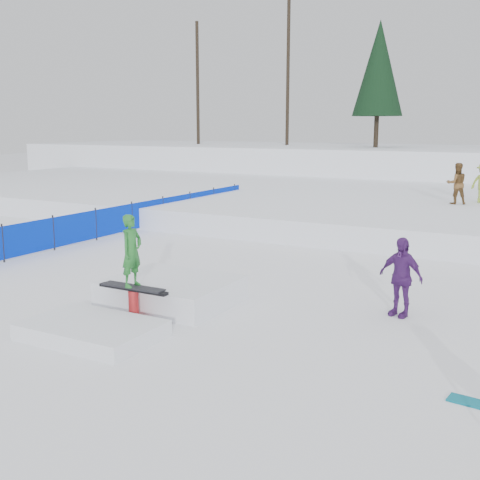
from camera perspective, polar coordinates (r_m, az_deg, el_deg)
The scene contains 7 objects.
ground at distance 13.26m, azimuth -6.10°, elevation -5.90°, with size 120.00×120.00×0.00m, color white.
snow_berm at distance 41.13m, azimuth 18.64°, elevation 6.62°, with size 60.00×14.00×2.40m, color white.
snow_midrise at distance 27.59m, azimuth 13.24°, elevation 3.44°, with size 50.00×18.00×0.80m, color white.
safety_fence at distance 22.13m, azimuth -10.20°, elevation 2.19°, with size 0.05×16.00×1.10m.
walker_olive at distance 24.74m, azimuth 19.86°, elevation 5.06°, with size 0.77×0.60×1.59m, color brown.
spectator_purple at distance 12.51m, azimuth 14.99°, elevation -3.39°, with size 0.95×0.40×1.62m, color #4D1F69.
jib_rail_feature at distance 12.58m, azimuth -8.41°, elevation -5.44°, with size 2.60×4.40×2.11m.
Camera 1 is at (7.31, -10.39, 3.80)m, focal length 45.00 mm.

